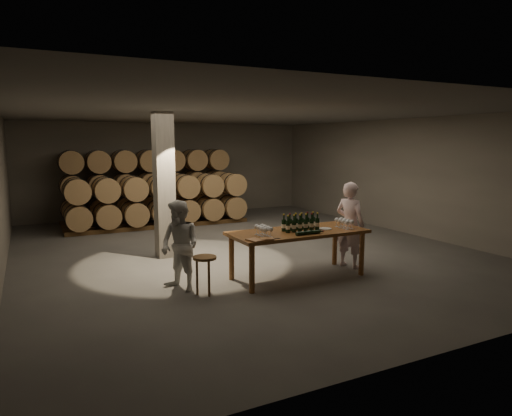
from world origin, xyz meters
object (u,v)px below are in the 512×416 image
tasting_table (298,236)px  person_woman (180,246)px  bottle_cluster (301,224)px  notebook_near (267,239)px  person_man (350,225)px  plate (325,229)px  stool (205,263)px

tasting_table → person_woman: bearing=173.2°
bottle_cluster → notebook_near: bottle_cluster is taller
person_man → person_woman: size_ratio=1.12×
person_woman → person_man: bearing=61.5°
plate → person_man: 0.82m
plate → person_man: bearing=16.7°
notebook_near → person_woman: bearing=169.0°
bottle_cluster → person_woman: (-2.28, 0.26, -0.23)m
tasting_table → person_woman: (-2.22, 0.26, -0.01)m
tasting_table → person_woman: 2.23m
tasting_table → notebook_near: (-0.90, -0.44, 0.12)m
tasting_table → plate: (0.55, -0.09, 0.11)m
notebook_near → person_woman: size_ratio=0.14×
tasting_table → person_woman: size_ratio=1.66×
bottle_cluster → plate: 0.52m
bottle_cluster → person_man: (1.28, 0.14, -0.14)m
bottle_cluster → notebook_near: 1.06m
tasting_table → person_man: (1.33, 0.14, 0.08)m
bottle_cluster → plate: bearing=-10.5°
tasting_table → person_man: size_ratio=1.48×
plate → person_woman: (-2.77, 0.35, -0.12)m
tasting_table → notebook_near: 1.01m
plate → person_woman: bearing=172.7°
notebook_near → person_woman: person_woman is taller
plate → stool: plate is taller
person_man → person_woman: 3.55m
plate → notebook_near: bearing=-166.5°
notebook_near → stool: size_ratio=0.34×
notebook_near → person_man: bearing=31.7°
tasting_table → person_woman: person_woman is taller
plate → stool: bearing=-178.6°
plate → notebook_near: 1.49m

